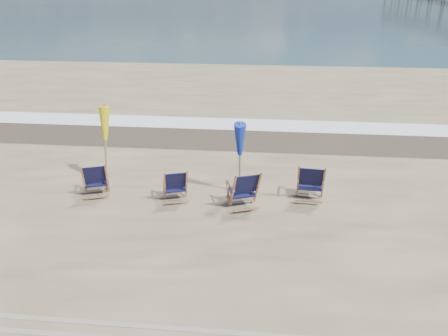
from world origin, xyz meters
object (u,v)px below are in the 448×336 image
object	(u,v)px
beach_chair_0	(107,179)
beach_chair_1	(187,185)
beach_chair_3	(323,184)
umbrella_yellow	(103,129)
beach_chair_2	(258,189)
umbrella_blue	(240,141)

from	to	relation	value
beach_chair_0	beach_chair_1	xyz separation A→B (m)	(2.05, -0.09, -0.03)
beach_chair_3	umbrella_yellow	xyz separation A→B (m)	(-5.54, 0.39, 1.11)
beach_chair_2	umbrella_blue	xyz separation A→B (m)	(-0.47, 0.64, 0.97)
beach_chair_2	umbrella_blue	distance (m)	1.26
beach_chair_2	beach_chair_3	xyz separation A→B (m)	(1.59, 0.41, 0.00)
umbrella_yellow	umbrella_blue	bearing A→B (deg)	-2.46
beach_chair_2	umbrella_blue	size ratio (longest dim) A/B	0.53
beach_chair_1	umbrella_yellow	bearing A→B (deg)	-33.00
beach_chair_3	umbrella_blue	xyz separation A→B (m)	(-2.06, 0.24, 0.97)
umbrella_yellow	umbrella_blue	size ratio (longest dim) A/B	1.07
beach_chair_3	umbrella_blue	size ratio (longest dim) A/B	0.54
beach_chair_3	umbrella_yellow	bearing A→B (deg)	1.28
beach_chair_1	beach_chair_2	xyz separation A→B (m)	(1.75, -0.18, 0.07)
beach_chair_1	beach_chair_2	size ratio (longest dim) A/B	0.88
beach_chair_0	beach_chair_1	distance (m)	2.05
beach_chair_1	umbrella_blue	world-z (taller)	umbrella_blue
beach_chair_1	beach_chair_2	world-z (taller)	beach_chair_2
beach_chair_0	umbrella_blue	distance (m)	3.49
beach_chair_1	beach_chair_3	distance (m)	3.34
beach_chair_0	umbrella_blue	xyz separation A→B (m)	(3.32, 0.38, 1.01)
beach_chair_2	umbrella_yellow	size ratio (longest dim) A/B	0.50
beach_chair_1	umbrella_blue	distance (m)	1.71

